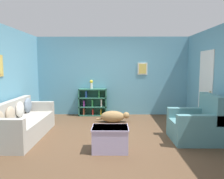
% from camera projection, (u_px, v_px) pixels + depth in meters
% --- Properties ---
extents(ground_plane, '(14.00, 14.00, 0.00)m').
position_uv_depth(ground_plane, '(112.00, 135.00, 5.24)').
color(ground_plane, brown).
extents(wall_back, '(5.60, 0.13, 2.60)m').
position_uv_depth(wall_back, '(113.00, 76.00, 7.34)').
color(wall_back, '#609EB7').
rests_on(wall_back, ground_plane).
extents(wall_left, '(0.13, 5.00, 2.60)m').
position_uv_depth(wall_left, '(3.00, 81.00, 5.12)').
color(wall_left, '#609EB7').
rests_on(wall_left, ground_plane).
extents(wall_right, '(0.16, 5.00, 2.60)m').
position_uv_depth(wall_right, '(221.00, 81.00, 5.10)').
color(wall_right, '#609EB7').
rests_on(wall_right, ground_plane).
extents(couch, '(0.80, 2.10, 0.85)m').
position_uv_depth(couch, '(22.00, 124.00, 5.02)').
color(couch, '#ADA89E').
rests_on(couch, ground_plane).
extents(bookshelf, '(0.92, 0.30, 0.90)m').
position_uv_depth(bookshelf, '(93.00, 102.00, 7.24)').
color(bookshelf, '#2D6B56').
rests_on(bookshelf, ground_plane).
extents(recliner_chair, '(0.94, 0.94, 1.03)m').
position_uv_depth(recliner_chair, '(196.00, 125.00, 4.80)').
color(recliner_chair, slate).
rests_on(recliner_chair, ground_plane).
extents(coffee_table, '(0.70, 0.49, 0.48)m').
position_uv_depth(coffee_table, '(110.00, 138.00, 4.23)').
color(coffee_table, '#ADA3CC').
rests_on(coffee_table, ground_plane).
extents(dog, '(0.99, 0.30, 0.34)m').
position_uv_depth(dog, '(114.00, 116.00, 6.38)').
color(dog, '#9E7A4C').
rests_on(dog, ground_plane).
extents(vase, '(0.11, 0.11, 0.29)m').
position_uv_depth(vase, '(91.00, 84.00, 7.15)').
color(vase, silver).
rests_on(vase, bookshelf).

